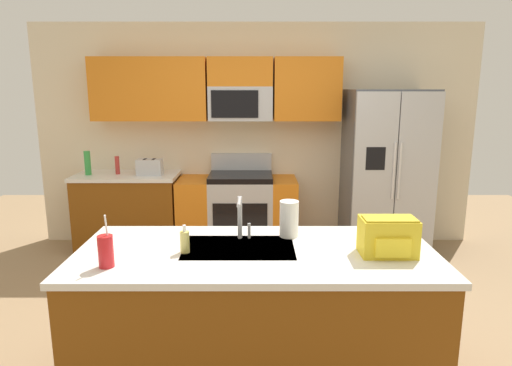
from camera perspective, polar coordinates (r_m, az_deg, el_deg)
The scene contains 14 objects.
ground_plane at distance 3.71m, azimuth 0.02°, elevation -18.10°, with size 9.00×9.00×0.00m, color #997A56.
kitchen_wall_unit at distance 5.31m, azimuth -1.53°, elevation 7.83°, with size 5.20×0.43×2.60m.
back_counter at distance 5.41m, azimuth -15.92°, elevation -3.55°, with size 1.16×0.63×0.90m.
range_oven at distance 5.21m, azimuth -2.33°, elevation -3.77°, with size 1.36×0.61×1.10m.
refrigerator at distance 5.24m, azimuth 16.29°, elevation 1.24°, with size 0.90×0.76×1.85m.
island_counter at distance 2.92m, azimuth -0.09°, elevation -16.80°, with size 2.17×0.96×0.90m.
toaster at distance 5.18m, azimuth -13.43°, elevation 2.01°, with size 0.28×0.16×0.18m.
pepper_mill at distance 5.32m, azimuth -17.30°, elevation 2.19°, with size 0.05×0.05×0.20m, color #B2332D.
bottle_green at distance 5.37m, azimuth -20.72°, elevation 2.41°, with size 0.07×0.07×0.27m, color green.
sink_faucet at distance 2.86m, azimuth -1.96°, elevation -4.06°, with size 0.08×0.21×0.28m.
drink_cup_red at distance 2.59m, azimuth -18.64°, elevation -8.25°, with size 0.08×0.08×0.30m.
soap_dispenser at distance 2.71m, azimuth -9.08°, elevation -7.40°, with size 0.06×0.06×0.17m.
paper_towel_roll at distance 2.95m, azimuth 4.27°, elevation -4.59°, with size 0.12×0.12×0.24m, color white.
backpack at distance 2.73m, azimuth 16.57°, elevation -6.49°, with size 0.32×0.22×0.23m.
Camera 1 is at (-0.00, -3.21, 1.86)m, focal length 31.27 mm.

